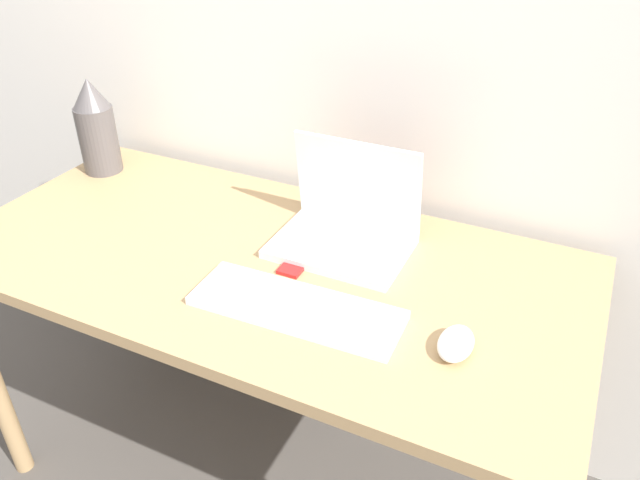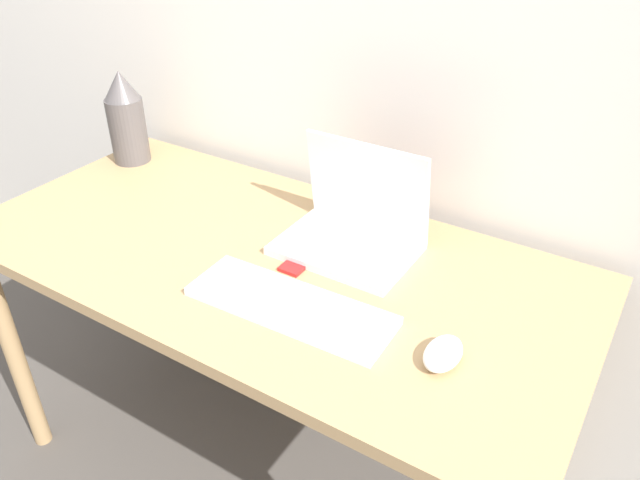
% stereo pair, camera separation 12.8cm
% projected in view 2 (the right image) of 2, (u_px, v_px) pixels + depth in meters
% --- Properties ---
extents(wall_back, '(6.00, 0.05, 2.50)m').
position_uv_depth(wall_back, '(360.00, 8.00, 1.50)').
color(wall_back, silver).
rests_on(wall_back, ground_plane).
extents(desk, '(1.49, 0.71, 0.77)m').
position_uv_depth(desk, '(268.00, 285.00, 1.50)').
color(desk, tan).
rests_on(desk, ground_plane).
extents(laptop, '(0.31, 0.23, 0.25)m').
position_uv_depth(laptop, '(353.00, 226.00, 1.46)').
color(laptop, white).
rests_on(laptop, desk).
extents(keyboard, '(0.44, 0.16, 0.02)m').
position_uv_depth(keyboard, '(290.00, 305.00, 1.28)').
color(keyboard, white).
rests_on(keyboard, desk).
extents(mouse, '(0.07, 0.11, 0.04)m').
position_uv_depth(mouse, '(443.00, 353.00, 1.14)').
color(mouse, white).
rests_on(mouse, desk).
extents(vase, '(0.11, 0.11, 0.27)m').
position_uv_depth(vase, '(126.00, 118.00, 1.82)').
color(vase, '#514C4C').
rests_on(vase, desk).
extents(mp3_player, '(0.05, 0.06, 0.01)m').
position_uv_depth(mp3_player, '(294.00, 266.00, 1.40)').
color(mp3_player, red).
rests_on(mp3_player, desk).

